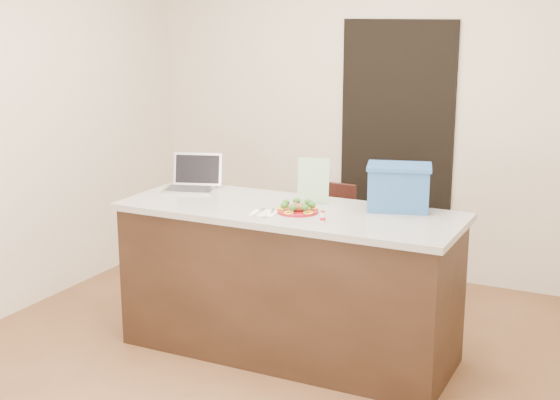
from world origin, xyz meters
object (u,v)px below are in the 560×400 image
at_px(island, 288,281).
at_px(plate, 298,211).
at_px(laptop, 193,180).
at_px(blue_box, 399,187).
at_px(napkin, 264,213).
at_px(yogurt_bottle, 323,218).
at_px(chair, 325,237).

relative_size(island, plate, 8.49).
relative_size(laptop, blue_box, 0.88).
distance_m(island, napkin, 0.50).
xyz_separation_m(island, yogurt_bottle, (0.30, -0.20, 0.49)).
bearing_deg(napkin, island, 66.10).
relative_size(plate, chair, 0.28).
xyz_separation_m(yogurt_bottle, laptop, (-1.09, 0.39, 0.03)).
bearing_deg(island, blue_box, 24.14).
distance_m(plate, chair, 1.05).
relative_size(plate, laptop, 0.64).
distance_m(napkin, chair, 1.12).
bearing_deg(laptop, chair, 27.06).
bearing_deg(island, chair, 98.26).
bearing_deg(napkin, chair, 92.74).
bearing_deg(blue_box, napkin, -162.99).
height_order(yogurt_bottle, laptop, laptop).
distance_m(yogurt_bottle, blue_box, 0.55).
height_order(laptop, chair, laptop).
bearing_deg(yogurt_bottle, blue_box, 58.37).
xyz_separation_m(island, chair, (-0.13, 0.87, 0.04)).
xyz_separation_m(island, laptop, (-0.79, 0.19, 0.52)).
relative_size(napkin, chair, 0.16).
height_order(plate, blue_box, blue_box).
distance_m(yogurt_bottle, chair, 1.23).
relative_size(napkin, laptop, 0.38).
relative_size(island, blue_box, 4.79).
xyz_separation_m(laptop, blue_box, (1.38, 0.07, 0.07)).
bearing_deg(yogurt_bottle, plate, 147.47).
height_order(napkin, blue_box, blue_box).
bearing_deg(laptop, napkin, -45.56).
distance_m(island, plate, 0.48).
bearing_deg(island, napkin, -113.90).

